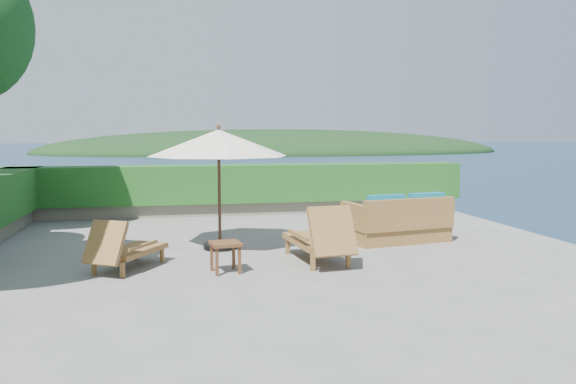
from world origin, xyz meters
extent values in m
plane|color=gray|center=(0.00, 0.00, 0.00)|extent=(12.00, 12.00, 0.00)
cube|color=#5E554B|center=(0.00, 0.00, -1.55)|extent=(12.00, 12.00, 3.00)
ellipsoid|color=black|center=(25.00, 140.00, -3.00)|extent=(126.00, 57.60, 12.60)
cube|color=gray|center=(0.00, 5.60, 0.18)|extent=(12.00, 0.60, 0.36)
cube|color=#154A17|center=(0.00, 5.60, 0.85)|extent=(12.40, 0.90, 1.00)
cylinder|color=black|center=(-0.97, 1.10, 0.05)|extent=(0.69, 0.69, 0.10)
cylinder|color=#3E2416|center=(-0.97, 1.10, 1.14)|extent=(0.06, 0.06, 2.28)
cone|color=silver|center=(-0.97, 1.10, 2.03)|extent=(2.85, 2.85, 0.50)
sphere|color=#3E2416|center=(-0.97, 1.10, 2.33)|extent=(0.09, 0.09, 0.08)
cube|color=brown|center=(-3.06, -0.54, 0.12)|extent=(0.08, 0.08, 0.24)
cube|color=brown|center=(-2.61, -0.81, 0.12)|extent=(0.08, 0.08, 0.24)
cube|color=brown|center=(-2.49, 0.43, 0.12)|extent=(0.08, 0.08, 0.24)
cube|color=brown|center=(-2.04, 0.16, 0.12)|extent=(0.08, 0.08, 0.24)
cube|color=brown|center=(-2.50, -0.11, 0.28)|extent=(1.15, 1.36, 0.08)
cube|color=brown|center=(-2.86, -0.71, 0.54)|extent=(0.73, 0.65, 0.65)
cube|color=brown|center=(-2.87, -0.11, 0.42)|extent=(0.45, 0.71, 0.05)
cube|color=brown|center=(-2.32, -0.43, 0.42)|extent=(0.45, 0.71, 0.05)
cube|color=brown|center=(0.35, -0.95, 0.14)|extent=(0.07, 0.07, 0.29)
cube|color=brown|center=(0.97, -0.89, 0.14)|extent=(0.07, 0.07, 0.29)
cube|color=brown|center=(0.21, 0.37, 0.14)|extent=(0.07, 0.07, 0.29)
cube|color=brown|center=(0.83, 0.44, 0.14)|extent=(0.07, 0.07, 0.29)
cube|color=brown|center=(0.58, -0.15, 0.33)|extent=(0.89, 1.52, 0.10)
cube|color=brown|center=(0.67, -0.98, 0.64)|extent=(0.78, 0.55, 0.78)
cube|color=brown|center=(0.23, -0.41, 0.50)|extent=(0.17, 0.95, 0.06)
cube|color=brown|center=(0.98, -0.33, 0.50)|extent=(0.17, 0.95, 0.06)
cube|color=brown|center=(-1.18, -0.98, 0.22)|extent=(0.05, 0.05, 0.44)
cube|color=brown|center=(-0.82, -0.92, 0.22)|extent=(0.05, 0.05, 0.44)
cube|color=brown|center=(-1.24, -0.62, 0.22)|extent=(0.05, 0.05, 0.44)
cube|color=brown|center=(-0.88, -0.57, 0.22)|extent=(0.05, 0.05, 0.44)
cube|color=brown|center=(-1.03, -0.77, 0.47)|extent=(0.53, 0.53, 0.05)
cube|color=brown|center=(2.64, 1.17, 0.23)|extent=(2.17, 1.36, 0.45)
cube|color=brown|center=(2.73, 0.70, 0.62)|extent=(2.02, 0.52, 0.62)
cube|color=brown|center=(1.69, 1.00, 0.56)|extent=(0.31, 1.02, 0.51)
cube|color=brown|center=(3.60, 1.34, 0.56)|extent=(0.31, 1.02, 0.51)
cube|color=#126982|center=(2.17, 1.14, 0.55)|extent=(1.01, 0.95, 0.20)
cube|color=#126982|center=(3.10, 1.31, 0.55)|extent=(1.01, 0.95, 0.20)
cube|color=#126982|center=(2.24, 0.73, 0.81)|extent=(0.80, 0.30, 0.41)
cube|color=#126982|center=(3.17, 0.90, 0.81)|extent=(0.80, 0.30, 0.41)
camera|label=1|loc=(-1.78, -9.54, 2.21)|focal=35.00mm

